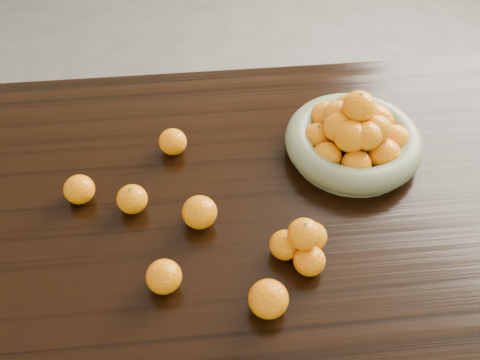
{
  "coord_description": "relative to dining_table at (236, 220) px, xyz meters",
  "views": [
    {
      "loc": [
        -0.07,
        -0.82,
        1.71
      ],
      "look_at": [
        0.01,
        -0.02,
        0.83
      ],
      "focal_mm": 40.0,
      "sensor_mm": 36.0,
      "label": 1
    }
  ],
  "objects": [
    {
      "name": "loose_orange_5",
      "position": [
        -0.14,
        0.17,
        0.12
      ],
      "size": [
        0.07,
        0.07,
        0.07
      ],
      "primitive_type": "ellipsoid",
      "color": "orange",
      "rests_on": "dining_table"
    },
    {
      "name": "loose_orange_2",
      "position": [
        0.04,
        -0.3,
        0.13
      ],
      "size": [
        0.08,
        0.08,
        0.07
      ],
      "primitive_type": "ellipsoid",
      "color": "orange",
      "rests_on": "dining_table"
    },
    {
      "name": "fruit_bowl",
      "position": [
        0.31,
        0.12,
        0.14
      ],
      "size": [
        0.34,
        0.34,
        0.18
      ],
      "rotation": [
        0.0,
        0.0,
        0.43
      ],
      "color": "#757E5C",
      "rests_on": "dining_table"
    },
    {
      "name": "loose_orange_1",
      "position": [
        -0.17,
        -0.23,
        0.12
      ],
      "size": [
        0.07,
        0.07,
        0.07
      ],
      "primitive_type": "ellipsoid",
      "color": "orange",
      "rests_on": "dining_table"
    },
    {
      "name": "loose_orange_4",
      "position": [
        -0.09,
        -0.07,
        0.13
      ],
      "size": [
        0.08,
        0.08,
        0.07
      ],
      "primitive_type": "ellipsoid",
      "color": "orange",
      "rests_on": "dining_table"
    },
    {
      "name": "loose_orange_0",
      "position": [
        -0.24,
        -0.01,
        0.12
      ],
      "size": [
        0.07,
        0.07,
        0.07
      ],
      "primitive_type": "ellipsoid",
      "color": "orange",
      "rests_on": "dining_table"
    },
    {
      "name": "ground",
      "position": [
        0.0,
        0.0,
        -0.66
      ],
      "size": [
        5.0,
        5.0,
        0.0
      ],
      "primitive_type": "plane",
      "color": "#625F5C",
      "rests_on": "ground"
    },
    {
      "name": "loose_orange_3",
      "position": [
        -0.36,
        0.03,
        0.12
      ],
      "size": [
        0.07,
        0.07,
        0.07
      ],
      "primitive_type": "ellipsoid",
      "color": "orange",
      "rests_on": "dining_table"
    },
    {
      "name": "dining_table",
      "position": [
        0.0,
        0.0,
        0.0
      ],
      "size": [
        2.0,
        1.0,
        0.75
      ],
      "color": "black",
      "rests_on": "ground"
    },
    {
      "name": "orange_pyramid",
      "position": [
        0.12,
        -0.18,
        0.13
      ],
      "size": [
        0.13,
        0.13,
        0.11
      ],
      "rotation": [
        0.0,
        0.0,
        0.26
      ],
      "color": "orange",
      "rests_on": "dining_table"
    }
  ]
}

